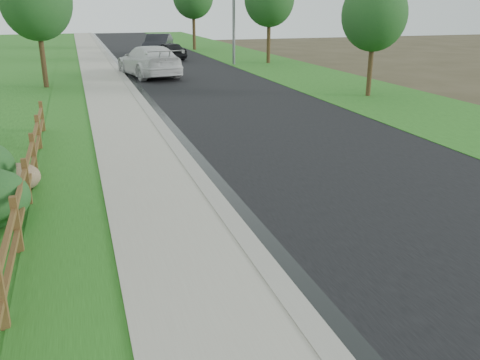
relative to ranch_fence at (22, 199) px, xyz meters
name	(u,v)px	position (x,y,z in m)	size (l,w,h in m)	color
road	(171,64)	(8.20, 28.60, -0.61)	(8.00, 90.00, 0.02)	black
curb	(114,65)	(4.00, 28.60, -0.56)	(0.40, 90.00, 0.12)	gray
wet_gutter	(119,65)	(4.35, 28.60, -0.60)	(0.50, 90.00, 0.00)	black
sidewalk	(96,66)	(2.70, 28.60, -0.57)	(2.20, 90.00, 0.10)	#9B9587
grass_strip	(68,67)	(0.80, 28.60, -0.59)	(1.60, 90.00, 0.06)	#1E4E16
verge_far	(257,60)	(15.10, 28.60, -0.60)	(6.00, 90.00, 0.04)	#1E4E16
ranch_fence	(22,199)	(0.00, 0.00, 0.00)	(0.12, 16.92, 1.10)	#53371B
white_suv	(149,61)	(5.64, 21.82, 0.33)	(2.60, 6.40, 1.86)	silver
dark_car_mid	(169,51)	(8.60, 31.41, 0.10)	(1.64, 4.09, 1.39)	black
dark_car_far	(158,45)	(8.35, 35.25, 0.30)	(1.90, 5.44, 1.79)	black
boulder	(18,177)	(-0.30, 2.29, -0.27)	(1.04, 0.78, 0.69)	brown
tree_near_left	(36,1)	(-0.30, 19.00, 3.78)	(3.61, 3.61, 6.40)	#332515
tree_near_right	(374,15)	(14.73, 11.40, 3.16)	(3.03, 3.03, 5.46)	#332515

